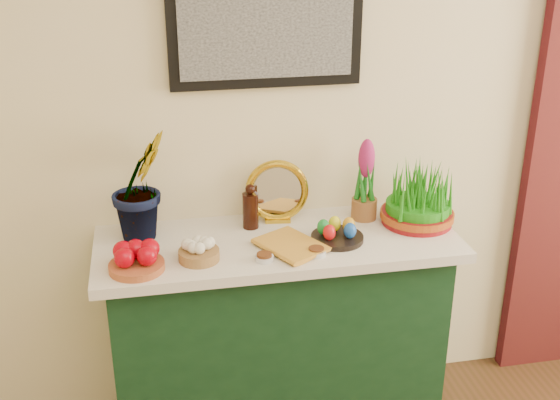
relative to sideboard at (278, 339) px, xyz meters
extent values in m
cube|color=#F5E4B8|center=(0.34, 0.25, 0.93)|extent=(4.00, 0.04, 2.70)
cube|color=black|center=(0.00, 0.23, 1.27)|extent=(0.74, 0.03, 0.54)
cube|color=#A5A5A5|center=(0.00, 0.21, 1.27)|extent=(0.66, 0.01, 0.46)
cube|color=#14391D|center=(0.00, 0.00, 0.00)|extent=(1.30, 0.45, 0.85)
cube|color=white|center=(0.00, 0.00, 0.45)|extent=(1.40, 0.55, 0.04)
imported|color=#1B731C|center=(-0.50, 0.11, 0.75)|extent=(0.37, 0.36, 0.56)
cylinder|color=#AA532B|center=(-0.54, -0.16, 0.48)|extent=(0.26, 0.26, 0.03)
cylinder|color=olive|center=(-0.31, -0.12, 0.48)|extent=(0.17, 0.17, 0.04)
cylinder|color=black|center=(-0.09, 0.11, 0.54)|extent=(0.06, 0.06, 0.14)
sphere|color=black|center=(-0.09, 0.11, 0.63)|extent=(0.04, 0.04, 0.04)
cube|color=gold|center=(0.03, 0.15, 0.47)|extent=(0.11, 0.06, 0.02)
torus|color=gold|center=(0.03, 0.16, 0.59)|extent=(0.26, 0.09, 0.26)
cylinder|color=silver|center=(0.03, 0.16, 0.59)|extent=(0.20, 0.05, 0.19)
imported|color=gold|center=(-0.05, -0.15, 0.48)|extent=(0.27, 0.30, 0.03)
cylinder|color=silver|center=(-0.08, -0.17, 0.47)|extent=(0.07, 0.07, 0.02)
cylinder|color=#592D14|center=(-0.08, -0.17, 0.49)|extent=(0.06, 0.06, 0.01)
cylinder|color=silver|center=(0.11, -0.17, 0.47)|extent=(0.07, 0.07, 0.02)
cylinder|color=#592D14|center=(0.11, -0.17, 0.49)|extent=(0.06, 0.06, 0.01)
cylinder|color=black|center=(0.22, -0.07, 0.48)|extent=(0.23, 0.23, 0.02)
ellipsoid|color=red|center=(0.18, -0.10, 0.52)|extent=(0.05, 0.05, 0.06)
ellipsoid|color=blue|center=(0.26, -0.10, 0.52)|extent=(0.05, 0.05, 0.06)
ellipsoid|color=yellow|center=(0.22, -0.03, 0.52)|extent=(0.05, 0.05, 0.06)
ellipsoid|color=#188630|center=(0.17, -0.05, 0.52)|extent=(0.05, 0.05, 0.06)
ellipsoid|color=orange|center=(0.27, -0.05, 0.52)|extent=(0.05, 0.05, 0.06)
cylinder|color=brown|center=(0.38, 0.11, 0.51)|extent=(0.10, 0.10, 0.09)
ellipsoid|color=#BA256B|center=(0.38, 0.11, 0.73)|extent=(0.07, 0.07, 0.16)
cylinder|color=maroon|center=(0.58, 0.03, 0.49)|extent=(0.28, 0.28, 0.05)
cylinder|color=#A31810|center=(0.58, 0.03, 0.50)|extent=(0.30, 0.30, 0.03)
camera|label=1|loc=(-0.46, -2.40, 1.67)|focal=45.00mm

